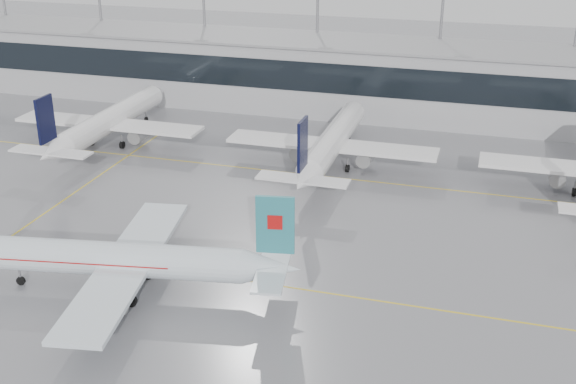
% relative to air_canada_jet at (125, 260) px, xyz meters
% --- Properties ---
extents(ground, '(320.00, 320.00, 0.00)m').
position_rel_air_canada_jet_xyz_m(ground, '(11.35, 5.23, -3.45)').
color(ground, gray).
rests_on(ground, ground).
extents(taxi_line_main, '(120.00, 0.25, 0.01)m').
position_rel_air_canada_jet_xyz_m(taxi_line_main, '(11.35, 5.23, -3.45)').
color(taxi_line_main, yellow).
rests_on(taxi_line_main, ground).
extents(taxi_line_north, '(120.00, 0.25, 0.01)m').
position_rel_air_canada_jet_xyz_m(taxi_line_north, '(11.35, 35.23, -3.45)').
color(taxi_line_north, yellow).
rests_on(taxi_line_north, ground).
extents(taxi_line_cross, '(0.25, 60.00, 0.01)m').
position_rel_air_canada_jet_xyz_m(taxi_line_cross, '(-18.65, 20.23, -3.45)').
color(taxi_line_cross, yellow).
rests_on(taxi_line_cross, ground).
extents(terminal, '(180.00, 15.00, 12.00)m').
position_rel_air_canada_jet_xyz_m(terminal, '(11.35, 67.23, 2.55)').
color(terminal, '#A4A4A8').
rests_on(terminal, ground).
extents(terminal_glass, '(180.00, 0.20, 5.00)m').
position_rel_air_canada_jet_xyz_m(terminal_glass, '(11.35, 59.68, 4.05)').
color(terminal_glass, black).
rests_on(terminal_glass, ground).
extents(terminal_roof, '(182.00, 16.00, 0.40)m').
position_rel_air_canada_jet_xyz_m(terminal_roof, '(11.35, 67.23, 8.75)').
color(terminal_roof, gray).
rests_on(terminal_roof, ground).
extents(light_masts, '(156.40, 1.00, 22.60)m').
position_rel_air_canada_jet_xyz_m(light_masts, '(11.35, 73.23, 9.89)').
color(light_masts, gray).
rests_on(light_masts, ground).
extents(air_canada_jet, '(35.22, 28.13, 10.94)m').
position_rel_air_canada_jet_xyz_m(air_canada_jet, '(0.00, 0.00, 0.00)').
color(air_canada_jet, white).
rests_on(air_canada_jet, ground).
extents(parked_jet_b, '(29.64, 36.96, 11.72)m').
position_rel_air_canada_jet_xyz_m(parked_jet_b, '(-23.65, 38.92, 0.26)').
color(parked_jet_b, white).
rests_on(parked_jet_b, ground).
extents(parked_jet_c, '(29.64, 36.96, 11.72)m').
position_rel_air_canada_jet_xyz_m(parked_jet_c, '(11.35, 38.92, 0.26)').
color(parked_jet_c, white).
rests_on(parked_jet_c, ground).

